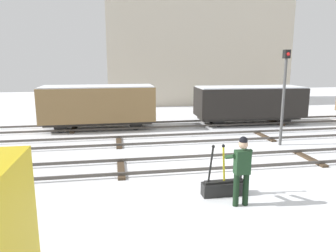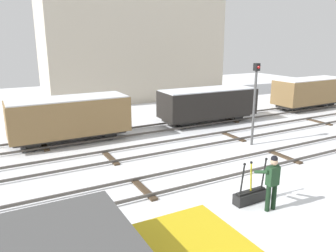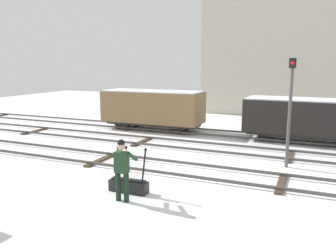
{
  "view_description": "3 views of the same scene",
  "coord_description": "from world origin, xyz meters",
  "px_view_note": "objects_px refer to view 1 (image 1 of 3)",
  "views": [
    {
      "loc": [
        -3.68,
        -10.34,
        3.64
      ],
      "look_at": [
        -1.46,
        2.5,
        0.96
      ],
      "focal_mm": 33.72,
      "sensor_mm": 36.0,
      "label": 1
    },
    {
      "loc": [
        -7.88,
        -9.96,
        5.25
      ],
      "look_at": [
        -1.13,
        2.53,
        1.48
      ],
      "focal_mm": 35.23,
      "sensor_mm": 36.0,
      "label": 2
    },
    {
      "loc": [
        4.31,
        -11.23,
        3.89
      ],
      "look_at": [
        -1.45,
        2.16,
        1.24
      ],
      "focal_mm": 36.43,
      "sensor_mm": 36.0,
      "label": 3
    }
  ],
  "objects_px": {
    "switch_lever_frame": "(224,186)",
    "signal_post": "(284,88)",
    "rail_worker": "(242,166)",
    "freight_car_near_switch": "(98,104)",
    "freight_car_back_track": "(249,102)"
  },
  "relations": [
    {
      "from": "switch_lever_frame",
      "to": "signal_post",
      "type": "distance_m",
      "value": 6.69
    },
    {
      "from": "switch_lever_frame",
      "to": "signal_post",
      "type": "bearing_deg",
      "value": 46.26
    },
    {
      "from": "rail_worker",
      "to": "signal_post",
      "type": "height_order",
      "value": "signal_post"
    },
    {
      "from": "freight_car_near_switch",
      "to": "freight_car_back_track",
      "type": "relative_size",
      "value": 0.95
    },
    {
      "from": "switch_lever_frame",
      "to": "rail_worker",
      "type": "height_order",
      "value": "rail_worker"
    },
    {
      "from": "freight_car_near_switch",
      "to": "freight_car_back_track",
      "type": "distance_m",
      "value": 8.65
    },
    {
      "from": "rail_worker",
      "to": "signal_post",
      "type": "relative_size",
      "value": 0.44
    },
    {
      "from": "rail_worker",
      "to": "freight_car_near_switch",
      "type": "bearing_deg",
      "value": 110.09
    },
    {
      "from": "signal_post",
      "to": "freight_car_near_switch",
      "type": "xyz_separation_m",
      "value": [
        -8.02,
        4.84,
        -1.14
      ]
    },
    {
      "from": "freight_car_back_track",
      "to": "switch_lever_frame",
      "type": "bearing_deg",
      "value": -115.39
    },
    {
      "from": "switch_lever_frame",
      "to": "rail_worker",
      "type": "xyz_separation_m",
      "value": [
        0.19,
        -0.67,
        0.79
      ]
    },
    {
      "from": "signal_post",
      "to": "rail_worker",
      "type": "bearing_deg",
      "value": -127.49
    },
    {
      "from": "switch_lever_frame",
      "to": "freight_car_back_track",
      "type": "distance_m",
      "value": 10.72
    },
    {
      "from": "freight_car_back_track",
      "to": "signal_post",
      "type": "bearing_deg",
      "value": -95.52
    },
    {
      "from": "freight_car_near_switch",
      "to": "freight_car_back_track",
      "type": "xyz_separation_m",
      "value": [
        8.65,
        -0.0,
        -0.08
      ]
    }
  ]
}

